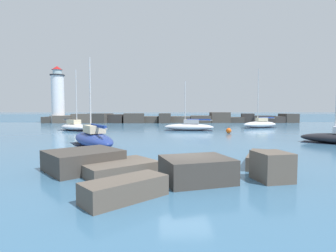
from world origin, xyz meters
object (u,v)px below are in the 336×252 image
lighthouse (58,98)px  mooring_buoy_orange_near (229,131)px  sailboat_moored_4 (260,124)px  sailboat_moored_3 (75,127)px  sailboat_moored_0 (93,139)px  sailboat_moored_2 (189,126)px

lighthouse → mooring_buoy_orange_near: (34.28, -29.23, -5.58)m
sailboat_moored_4 → mooring_buoy_orange_near: size_ratio=11.17×
lighthouse → sailboat_moored_3: bearing=-63.7°
lighthouse → sailboat_moored_3: 27.21m
sailboat_moored_3 → sailboat_moored_4: size_ratio=0.89×
sailboat_moored_0 → sailboat_moored_4: size_ratio=0.80×
sailboat_moored_0 → sailboat_moored_2: sailboat_moored_0 is taller
lighthouse → sailboat_moored_0: lighthouse is taller
sailboat_moored_2 → sailboat_moored_3: (-17.59, 0.34, 0.00)m
sailboat_moored_2 → sailboat_moored_4: sailboat_moored_4 is taller
sailboat_moored_2 → sailboat_moored_3: sailboat_moored_3 is taller
sailboat_moored_4 → mooring_buoy_orange_near: (-8.30, -10.45, -0.33)m
sailboat_moored_2 → sailboat_moored_4: (13.19, 5.49, 0.08)m
lighthouse → sailboat_moored_3: size_ratio=1.48×
sailboat_moored_3 → sailboat_moored_2: bearing=-1.1°
sailboat_moored_0 → sailboat_moored_3: bearing=112.4°
sailboat_moored_3 → sailboat_moored_4: bearing=9.5°
lighthouse → sailboat_moored_2: bearing=-39.5°
mooring_buoy_orange_near → lighthouse: bearing=139.6°
sailboat_moored_3 → mooring_buoy_orange_near: sailboat_moored_3 is taller
lighthouse → sailboat_moored_4: (42.59, -18.78, -5.25)m
mooring_buoy_orange_near → sailboat_moored_4: bearing=51.5°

